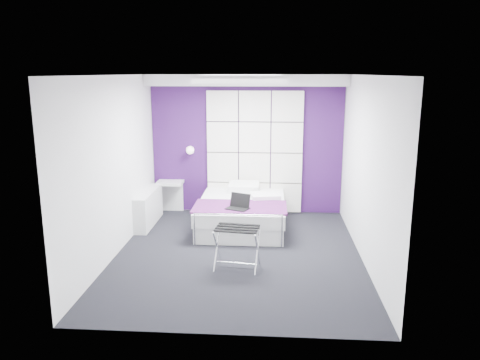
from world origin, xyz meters
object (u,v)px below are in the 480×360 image
object	(u,v)px
luggage_rack	(237,248)
laptop	(238,205)
radiator	(148,208)
wall_lamp	(190,150)
nightstand	(170,183)
bed	(242,212)

from	to	relation	value
luggage_rack	laptop	size ratio (longest dim) A/B	1.71
radiator	luggage_rack	xyz separation A→B (m)	(1.71, -1.78, -0.01)
wall_lamp	luggage_rack	xyz separation A→B (m)	(1.07, -2.54, -0.93)
wall_lamp	luggage_rack	distance (m)	2.91
radiator	laptop	size ratio (longest dim) A/B	3.50
laptop	wall_lamp	bearing A→B (deg)	149.22
wall_lamp	laptop	bearing A→B (deg)	-54.71
nightstand	luggage_rack	size ratio (longest dim) A/B	0.83
wall_lamp	bed	size ratio (longest dim) A/B	0.08
nightstand	wall_lamp	bearing A→B (deg)	5.71
nightstand	laptop	bearing A→B (deg)	-44.38
wall_lamp	nightstand	size ratio (longest dim) A/B	0.31
wall_lamp	radiator	distance (m)	1.35
bed	laptop	world-z (taller)	laptop
bed	luggage_rack	world-z (taller)	bed
radiator	bed	size ratio (longest dim) A/B	0.66
wall_lamp	nightstand	distance (m)	0.75
bed	laptop	distance (m)	0.64
wall_lamp	nightstand	xyz separation A→B (m)	(-0.40, -0.04, -0.63)
luggage_rack	laptop	xyz separation A→B (m)	(-0.08, 1.14, 0.28)
wall_lamp	laptop	size ratio (longest dim) A/B	0.44
radiator	bed	world-z (taller)	bed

